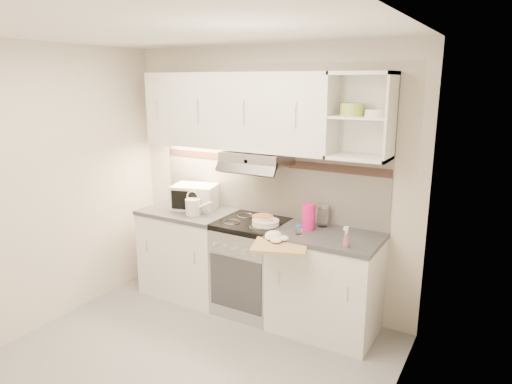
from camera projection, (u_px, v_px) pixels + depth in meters
ground at (180, 368)px, 3.55m from camera, size 3.00×3.00×0.00m
room_shell at (203, 155)px, 3.46m from camera, size 3.04×2.84×2.52m
base_cabinet_left at (190, 253)px, 4.73m from camera, size 0.90×0.60×0.86m
worktop_left at (188, 212)px, 4.62m from camera, size 0.92×0.62×0.04m
base_cabinet_right at (325, 285)px, 4.00m from camera, size 0.90×0.60×0.86m
worktop_right at (327, 237)px, 3.90m from camera, size 0.92×0.62×0.04m
electric_range at (252, 266)px, 4.36m from camera, size 0.60×0.60×0.90m
microwave at (195, 197)px, 4.65m from camera, size 0.50×0.43×0.24m
watering_can at (194, 206)px, 4.43m from camera, size 0.29×0.15×0.24m
plate_stack at (266, 223)px, 4.13m from camera, size 0.25×0.25×0.05m
bread_loaf at (263, 218)px, 4.25m from camera, size 0.20×0.20×0.05m
pink_pitcher at (309, 217)px, 4.00m from camera, size 0.12×0.12×0.23m
glass_jar at (323, 216)px, 4.09m from camera, size 0.10×0.10×0.19m
spice_jar at (299, 230)px, 3.88m from camera, size 0.05×0.05×0.08m
spray_bottle at (346, 238)px, 3.58m from camera, size 0.07×0.07×0.18m
cutting_board at (281, 245)px, 3.72m from camera, size 0.54×0.51×0.02m
dish_towel at (279, 238)px, 3.75m from camera, size 0.27×0.24×0.07m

